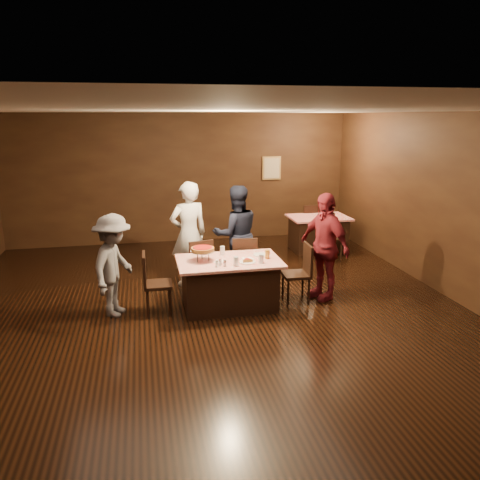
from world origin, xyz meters
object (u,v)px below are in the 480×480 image
chair_end_left (158,283)px  diner_red_shirt (324,246)px  chair_back_near (330,237)px  glass_back (222,251)px  diner_navy_hoodie (236,234)px  glass_front_left (236,261)px  chair_far_right (244,262)px  glass_amber (267,254)px  pizza_stand (203,249)px  chair_far_left (198,265)px  plate_empty (261,255)px  diner_grey_knit (114,265)px  back_table (318,233)px  diner_white_jacket (189,234)px  chair_end_right (296,273)px  glass_front_right (261,259)px  main_table (229,283)px  chair_back_far (309,224)px

chair_end_left → diner_red_shirt: bearing=-87.8°
chair_back_near → glass_back: 3.15m
diner_navy_hoodie → glass_front_left: size_ratio=12.55×
chair_far_right → glass_amber: 0.90m
pizza_stand → glass_front_left: 0.58m
chair_far_left → plate_empty: chair_far_left is taller
glass_back → chair_far_right: bearing=45.0°
chair_far_left → plate_empty: 1.16m
chair_end_left → pizza_stand: size_ratio=2.50×
chair_far_right → diner_grey_knit: size_ratio=0.61×
back_table → chair_back_near: chair_back_near is taller
glass_back → diner_white_jacket: bearing=117.9°
chair_end_right → glass_front_right: (-0.65, -0.25, 0.37)m
plate_empty → glass_amber: 0.22m
glass_front_left → diner_navy_hoodie: bearing=78.3°
chair_far_right → pizza_stand: bearing=47.2°
diner_grey_knit → plate_empty: bearing=-65.7°
chair_end_left → glass_back: size_ratio=6.79×
chair_far_left → diner_navy_hoodie: (0.75, 0.41, 0.40)m
glass_amber → main_table: bearing=175.2°
glass_amber → chair_far_left: bearing=141.3°
chair_end_right → glass_front_left: (-1.05, -0.30, 0.37)m
diner_grey_knit → diner_red_shirt: 3.32m
chair_far_left → chair_back_near: 3.22m
main_table → glass_back: size_ratio=11.43×
chair_far_left → glass_front_right: 1.36m
chair_end_left → diner_red_shirt: diner_red_shirt is taller
chair_end_left → glass_amber: size_ratio=6.79×
diner_grey_knit → plate_empty: size_ratio=6.23×
chair_end_right → chair_far_left: bearing=-113.9°
chair_far_right → glass_front_left: size_ratio=6.79×
back_table → chair_end_right: 3.11m
diner_red_shirt → glass_front_right: size_ratio=12.58×
diner_red_shirt → glass_amber: 0.99m
diner_navy_hoodie → plate_empty: size_ratio=7.03×
diner_grey_knit → glass_amber: diner_grey_knit is taller
glass_amber → glass_front_right: bearing=-126.9°
main_table → pizza_stand: (-0.40, 0.05, 0.57)m
glass_front_left → chair_end_right: bearing=15.9°
main_table → chair_far_left: bearing=118.1°
diner_white_jacket → glass_front_left: 1.55m
diner_grey_knit → glass_back: (1.68, 0.24, 0.06)m
chair_end_right → chair_back_near: 2.51m
chair_end_left → chair_end_right: 2.20m
chair_back_far → diner_white_jacket: size_ratio=0.51×
diner_navy_hoodie → diner_red_shirt: (1.23, -1.09, 0.00)m
chair_far_right → glass_amber: size_ratio=6.79×
back_table → glass_amber: glass_amber is taller
back_table → chair_end_left: (-3.64, -2.75, 0.09)m
chair_back_near → glass_front_left: chair_back_near is taller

